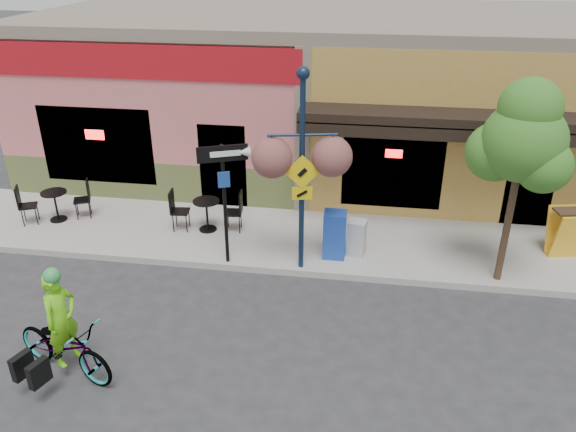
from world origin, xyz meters
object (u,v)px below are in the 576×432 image
object	(u,v)px
newspaper_box_grey	(357,238)
street_tree	(515,185)
cyclist_rider	(64,332)
building	(352,91)
one_way_sign	(225,206)
bicycle	(65,346)
newspaper_box_blue	(335,235)
lamp_post	(302,174)

from	to	relation	value
newspaper_box_grey	street_tree	distance (m)	3.38
cyclist_rider	newspaper_box_grey	xyz separation A→B (m)	(4.42, 4.27, -0.25)
building	newspaper_box_grey	xyz separation A→B (m)	(0.47, -6.14, -1.70)
one_way_sign	bicycle	bearing A→B (deg)	-138.91
newspaper_box_blue	one_way_sign	bearing A→B (deg)	-166.61
building	street_tree	xyz separation A→B (m)	(3.36, -6.69, -0.03)
bicycle	newspaper_box_blue	distance (m)	5.74
newspaper_box_blue	newspaper_box_grey	world-z (taller)	newspaper_box_blue
bicycle	newspaper_box_blue	world-z (taller)	newspaper_box_blue
bicycle	cyclist_rider	xyz separation A→B (m)	(0.05, 0.00, 0.30)
cyclist_rider	lamp_post	xyz separation A→B (m)	(3.29, 3.58, 1.43)
bicycle	lamp_post	world-z (taller)	lamp_post
newspaper_box_grey	bicycle	bearing A→B (deg)	-125.27
bicycle	newspaper_box_grey	size ratio (longest dim) A/B	2.41
building	one_way_sign	world-z (taller)	building
bicycle	one_way_sign	xyz separation A→B (m)	(1.77, 3.56, 0.95)
bicycle	street_tree	world-z (taller)	street_tree
lamp_post	newspaper_box_blue	size ratio (longest dim) A/B	3.97
one_way_sign	street_tree	distance (m)	5.64
one_way_sign	newspaper_box_blue	xyz separation A→B (m)	(2.23, 0.56, -0.79)
building	lamp_post	world-z (taller)	building
one_way_sign	newspaper_box_grey	world-z (taller)	one_way_sign
bicycle	cyclist_rider	size ratio (longest dim) A/B	1.21
cyclist_rider	lamp_post	size ratio (longest dim) A/B	0.39
building	cyclist_rider	bearing A→B (deg)	-110.76
street_tree	newspaper_box_blue	bearing A→B (deg)	173.14
street_tree	bicycle	bearing A→B (deg)	-153.22
building	one_way_sign	bearing A→B (deg)	-108.00
cyclist_rider	newspaper_box_blue	size ratio (longest dim) A/B	1.53
building	newspaper_box_blue	distance (m)	6.48
one_way_sign	street_tree	size ratio (longest dim) A/B	0.64
one_way_sign	cyclist_rider	bearing A→B (deg)	-138.26
cyclist_rider	street_tree	size ratio (longest dim) A/B	0.39
building	bicycle	bearing A→B (deg)	-111.00
one_way_sign	newspaper_box_grey	distance (m)	2.93
cyclist_rider	street_tree	bearing A→B (deg)	-44.35
lamp_post	street_tree	bearing A→B (deg)	-9.74
one_way_sign	building	bearing A→B (deg)	49.53
bicycle	one_way_sign	size ratio (longest dim) A/B	0.74
cyclist_rider	newspaper_box_blue	xyz separation A→B (m)	(3.95, 4.12, -0.13)
building	one_way_sign	xyz separation A→B (m)	(-2.23, -6.85, -0.79)
one_way_sign	newspaper_box_blue	bearing A→B (deg)	-8.34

